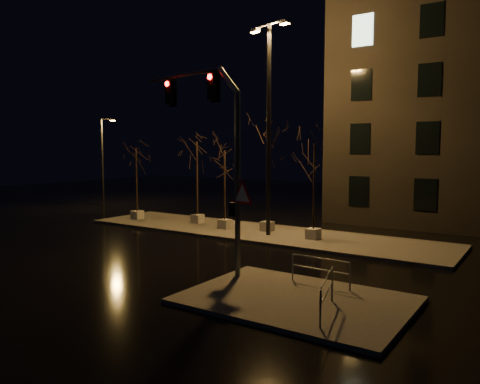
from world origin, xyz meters
The scene contains 13 objects.
ground centered at (0.00, 0.00, 0.00)m, with size 90.00×90.00×0.00m, color black.
median centered at (0.00, 6.00, 0.07)m, with size 22.00×5.00×0.15m, color #4D4A45.
sidewalk_corner centered at (7.50, -3.50, 0.07)m, with size 7.00×5.00×0.15m, color #4D4A45.
tree_0 centered at (-9.09, 5.51, 3.87)m, with size 1.80×1.80×4.91m.
tree_1 centered at (-4.57, 6.39, 4.18)m, with size 1.80×1.80×5.31m.
tree_2 centered at (-1.91, 5.68, 3.76)m, with size 1.80×1.80×4.75m.
tree_3 centered at (0.60, 6.37, 4.77)m, with size 1.80×1.80×6.09m.
tree_4 centered at (3.81, 5.72, 4.06)m, with size 1.80×1.80×5.15m.
traffic_signal_mast centered at (3.25, -2.16, 5.29)m, with size 6.29×1.40×7.82m.
streetlight_main centered at (1.24, 5.40, 6.71)m, with size 2.81×1.08×11.36m.
streetlight_far centered at (-18.16, 10.34, 4.10)m, with size 1.44×0.58×7.46m.
guard_rail_a centered at (7.55, -1.77, 0.79)m, with size 2.26×0.14×0.97m.
guard_rail_b centered at (8.88, -4.28, 0.86)m, with size 0.65×2.26×1.10m.
Camera 1 is at (14.13, -16.59, 4.93)m, focal length 35.00 mm.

